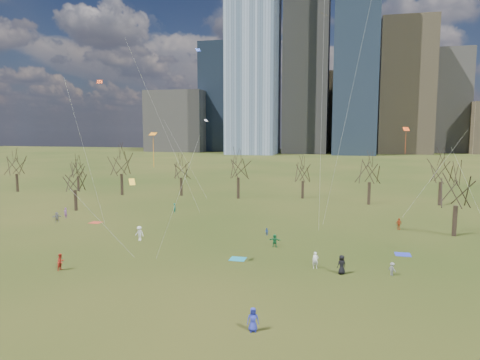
% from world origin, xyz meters
% --- Properties ---
extents(ground, '(500.00, 500.00, 0.00)m').
position_xyz_m(ground, '(0.00, 0.00, 0.00)').
color(ground, black).
rests_on(ground, ground).
extents(downtown_skyline, '(212.50, 78.00, 118.00)m').
position_xyz_m(downtown_skyline, '(-2.43, 210.64, 39.01)').
color(downtown_skyline, slate).
rests_on(downtown_skyline, ground).
extents(bare_tree_row, '(113.04, 29.80, 9.50)m').
position_xyz_m(bare_tree_row, '(-0.09, 37.22, 6.12)').
color(bare_tree_row, black).
rests_on(bare_tree_row, ground).
extents(blanket_teal, '(1.60, 1.50, 0.03)m').
position_xyz_m(blanket_teal, '(2.04, 2.44, 0.01)').
color(blanket_teal, teal).
rests_on(blanket_teal, ground).
extents(blanket_navy, '(1.60, 1.50, 0.03)m').
position_xyz_m(blanket_navy, '(18.71, 8.04, 0.01)').
color(blanket_navy, '#2430A8').
rests_on(blanket_navy, ground).
extents(blanket_crimson, '(1.60, 1.50, 0.03)m').
position_xyz_m(blanket_crimson, '(-21.72, 14.47, 0.01)').
color(blanket_crimson, '#B93A25').
rests_on(blanket_crimson, ground).
extents(person_0, '(0.90, 0.72, 1.62)m').
position_xyz_m(person_0, '(6.73, -12.63, 0.81)').
color(person_0, '#262FA8').
rests_on(person_0, ground).
extents(person_1, '(0.67, 0.55, 1.59)m').
position_xyz_m(person_1, '(9.93, 1.33, 0.80)').
color(person_1, silver).
rests_on(person_1, ground).
extents(person_2, '(0.70, 0.85, 1.60)m').
position_xyz_m(person_2, '(-13.38, -4.75, 0.80)').
color(person_2, '#AF2719').
rests_on(person_2, ground).
extents(person_3, '(0.87, 0.87, 1.21)m').
position_xyz_m(person_3, '(16.84, 0.91, 0.61)').
color(person_3, slate).
rests_on(person_3, ground).
extents(person_5, '(1.38, 0.46, 1.48)m').
position_xyz_m(person_5, '(5.03, 7.80, 0.74)').
color(person_5, '#176A37').
rests_on(person_5, ground).
extents(person_6, '(1.04, 0.95, 1.78)m').
position_xyz_m(person_6, '(12.37, 0.23, 0.89)').
color(person_6, black).
rests_on(person_6, ground).
extents(person_7, '(0.43, 0.61, 1.58)m').
position_xyz_m(person_7, '(-27.85, 16.27, 0.79)').
color(person_7, '#864C99').
rests_on(person_7, ground).
extents(person_8, '(0.59, 0.58, 0.96)m').
position_xyz_m(person_8, '(3.25, 12.76, 0.48)').
color(person_8, '#213F92').
rests_on(person_8, ground).
extents(person_9, '(1.22, 0.82, 1.75)m').
position_xyz_m(person_9, '(-11.12, 6.89, 0.88)').
color(person_9, silver).
rests_on(person_9, ground).
extents(person_10, '(0.96, 0.79, 1.54)m').
position_xyz_m(person_10, '(19.73, 20.05, 0.77)').
color(person_10, '#BD3C1B').
rests_on(person_10, ground).
extents(person_11, '(1.32, 1.17, 1.45)m').
position_xyz_m(person_11, '(-27.33, 13.55, 0.72)').
color(person_11, slate).
rests_on(person_11, ground).
extents(person_13, '(0.47, 0.61, 1.48)m').
position_xyz_m(person_13, '(-13.62, 24.17, 0.74)').
color(person_13, '#19745F').
rests_on(person_13, ground).
extents(kites_airborne, '(50.87, 40.56, 30.86)m').
position_xyz_m(kites_airborne, '(7.86, 10.07, 11.96)').
color(kites_airborne, orange).
rests_on(kites_airborne, ground).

